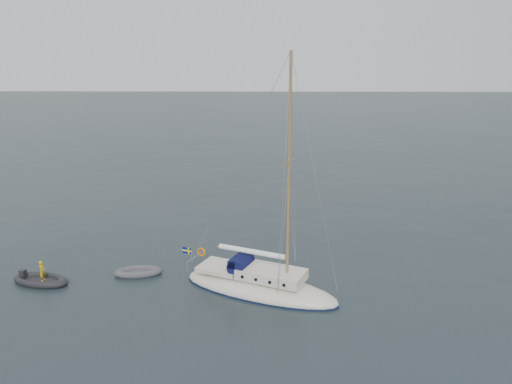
{
  "coord_description": "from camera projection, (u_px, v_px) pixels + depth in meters",
  "views": [
    {
      "loc": [
        -2.27,
        -27.21,
        12.53
      ],
      "look_at": [
        -2.78,
        0.0,
        5.0
      ],
      "focal_mm": 35.0,
      "sensor_mm": 36.0,
      "label": 1
    }
  ],
  "objects": [
    {
      "name": "sailboat",
      "position": [
        260.0,
        275.0,
        27.02
      ],
      "size": [
        9.35,
        2.8,
        13.32
      ],
      "rotation": [
        0.0,
        0.0,
        -0.41
      ],
      "color": "beige",
      "rests_on": "ground"
    },
    {
      "name": "rib",
      "position": [
        40.0,
        280.0,
        28.24
      ],
      "size": [
        3.41,
        1.55,
        1.38
      ],
      "rotation": [
        0.0,
        0.0,
        -0.24
      ],
      "color": "black",
      "rests_on": "ground"
    },
    {
      "name": "ground",
      "position": [
        303.0,
        274.0,
        29.52
      ],
      "size": [
        300.0,
        300.0,
        0.0
      ],
      "primitive_type": "plane",
      "color": "black",
      "rests_on": "ground"
    },
    {
      "name": "dinghy",
      "position": [
        138.0,
        272.0,
        29.32
      ],
      "size": [
        2.81,
        1.27,
        0.4
      ],
      "rotation": [
        0.0,
        0.0,
        0.17
      ],
      "color": "#4C4C51",
      "rests_on": "ground"
    }
  ]
}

